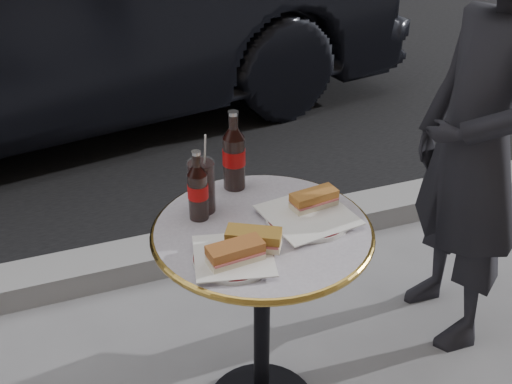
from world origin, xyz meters
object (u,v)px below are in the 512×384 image
object	(u,v)px
plate_right	(308,217)
parked_car	(38,7)
bistro_table	(262,327)
cola_bottle_left	(198,185)
cola_bottle_right	(234,150)
cola_glass	(202,186)
pedestrian	(475,149)
plate_left	(234,258)

from	to	relation	value
plate_right	parked_car	size ratio (longest dim) A/B	0.05
plate_right	parked_car	world-z (taller)	parked_car
bistro_table	cola_bottle_left	world-z (taller)	cola_bottle_left
bistro_table	cola_bottle_left	distance (m)	0.51
cola_bottle_right	plate_right	bearing A→B (deg)	-61.39
cola_glass	parked_car	world-z (taller)	parked_car
cola_bottle_left	pedestrian	size ratio (longest dim) A/B	0.14
bistro_table	cola_glass	size ratio (longest dim) A/B	4.61
plate_left	cola_bottle_left	size ratio (longest dim) A/B	1.01
cola_bottle_left	cola_bottle_right	xyz separation A→B (m)	(0.15, 0.13, 0.02)
cola_bottle_right	bistro_table	bearing A→B (deg)	-90.37
cola_bottle_left	cola_bottle_right	size ratio (longest dim) A/B	0.84
plate_left	pedestrian	distance (m)	0.99
cola_glass	pedestrian	size ratio (longest dim) A/B	0.11
bistro_table	plate_left	xyz separation A→B (m)	(-0.12, -0.11, 0.37)
cola_glass	parked_car	bearing A→B (deg)	96.25
bistro_table	cola_bottle_right	bearing A→B (deg)	89.63
bistro_table	parked_car	distance (m)	2.68
plate_right	cola_bottle_left	distance (m)	0.32
plate_left	pedestrian	world-z (taller)	pedestrian
cola_bottle_left	parked_car	distance (m)	2.53
cola_bottle_left	parked_car	size ratio (longest dim) A/B	0.05
plate_right	cola_bottle_right	size ratio (longest dim) A/B	0.97
plate_right	parked_car	bearing A→B (deg)	101.49
plate_right	plate_left	bearing A→B (deg)	-157.60
cola_bottle_left	bistro_table	bearing A→B (deg)	-37.27
plate_left	cola_glass	size ratio (longest dim) A/B	1.34
parked_car	plate_left	bearing A→B (deg)	175.29
pedestrian	plate_right	bearing A→B (deg)	-72.63
plate_left	cola_bottle_left	bearing A→B (deg)	96.45
cola_bottle_left	cola_bottle_right	bearing A→B (deg)	40.52
pedestrian	cola_glass	bearing A→B (deg)	-85.41
plate_left	plate_right	xyz separation A→B (m)	(0.26, 0.11, 0.00)
cola_bottle_left	cola_glass	world-z (taller)	cola_bottle_left
plate_right	cola_bottle_right	distance (m)	0.31
cola_bottle_left	cola_glass	xyz separation A→B (m)	(0.02, 0.03, -0.03)
cola_bottle_left	cola_bottle_right	distance (m)	0.20
bistro_table	pedestrian	size ratio (longest dim) A/B	0.49
plate_left	bistro_table	bearing A→B (deg)	42.43
cola_bottle_left	cola_glass	bearing A→B (deg)	58.92
cola_glass	parked_car	distance (m)	2.50
parked_car	pedestrian	distance (m)	2.75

